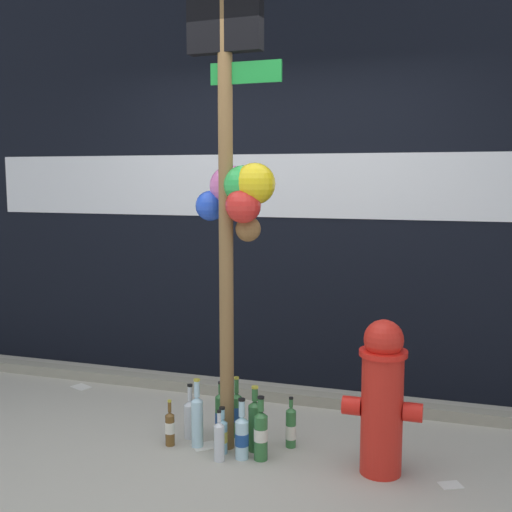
% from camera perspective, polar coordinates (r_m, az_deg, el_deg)
% --- Properties ---
extents(ground_plane, '(14.00, 14.00, 0.00)m').
position_cam_1_polar(ground_plane, '(3.69, -4.67, -19.05)').
color(ground_plane, '#ADA899').
extents(building_wall, '(10.00, 0.21, 3.57)m').
position_cam_1_polar(building_wall, '(4.93, 2.74, 8.95)').
color(building_wall, black).
rests_on(building_wall, ground_plane).
extents(curb_strip, '(8.00, 0.12, 0.08)m').
position_cam_1_polar(curb_strip, '(4.75, 1.11, -12.37)').
color(curb_strip, gray).
rests_on(curb_strip, ground_plane).
extents(memorial_post, '(0.57, 0.44, 2.68)m').
position_cam_1_polar(memorial_post, '(3.67, -1.97, 7.14)').
color(memorial_post, olive).
rests_on(memorial_post, ground_plane).
extents(fire_hydrant, '(0.43, 0.26, 0.87)m').
position_cam_1_polar(fire_hydrant, '(3.59, 11.36, -12.36)').
color(fire_hydrant, red).
rests_on(fire_hydrant, ground_plane).
extents(bottle_0, '(0.06, 0.06, 0.31)m').
position_cam_1_polar(bottle_0, '(3.96, 3.18, -15.25)').
color(bottle_0, '#337038').
rests_on(bottle_0, ground_plane).
extents(bottle_1, '(0.08, 0.08, 0.40)m').
position_cam_1_polar(bottle_1, '(3.89, -0.10, -14.95)').
color(bottle_1, '#337038').
rests_on(bottle_1, ground_plane).
extents(bottle_2, '(0.06, 0.06, 0.30)m').
position_cam_1_polar(bottle_2, '(3.79, -3.35, -16.31)').
color(bottle_2, silver).
rests_on(bottle_2, ground_plane).
extents(bottle_3, '(0.08, 0.08, 0.38)m').
position_cam_1_polar(bottle_3, '(3.78, 0.44, -15.79)').
color(bottle_3, '#337038').
rests_on(bottle_3, ground_plane).
extents(bottle_4, '(0.06, 0.06, 0.29)m').
position_cam_1_polar(bottle_4, '(4.01, -7.80, -15.13)').
color(bottle_4, brown).
rests_on(bottle_4, ground_plane).
extents(bottle_5, '(0.07, 0.07, 0.39)m').
position_cam_1_polar(bottle_5, '(4.09, -1.75, -14.03)').
color(bottle_5, '#337038').
rests_on(bottle_5, ground_plane).
extents(bottle_6, '(0.07, 0.07, 0.43)m').
position_cam_1_polar(bottle_6, '(3.95, -5.34, -14.48)').
color(bottle_6, '#B2DBEA').
rests_on(bottle_6, ground_plane).
extents(bottle_7, '(0.08, 0.08, 0.36)m').
position_cam_1_polar(bottle_7, '(3.80, -1.29, -15.96)').
color(bottle_7, '#B2DBEA').
rests_on(bottle_7, ground_plane).
extents(bottle_8, '(0.06, 0.06, 0.28)m').
position_cam_1_polar(bottle_8, '(3.88, -3.04, -15.85)').
color(bottle_8, '#93CCE0').
rests_on(bottle_8, ground_plane).
extents(bottle_9, '(0.07, 0.07, 0.36)m').
position_cam_1_polar(bottle_9, '(4.08, -3.24, -14.17)').
color(bottle_9, '#337038').
rests_on(bottle_9, ground_plane).
extents(bottle_10, '(0.08, 0.08, 0.35)m').
position_cam_1_polar(bottle_10, '(4.09, -5.97, -14.33)').
color(bottle_10, silver).
rests_on(bottle_10, ground_plane).
extents(litter_0, '(0.18, 0.18, 0.01)m').
position_cam_1_polar(litter_0, '(4.02, -4.65, -16.75)').
color(litter_0, silver).
rests_on(litter_0, ground_plane).
extents(litter_1, '(0.18, 0.16, 0.01)m').
position_cam_1_polar(litter_1, '(5.20, -15.54, -11.33)').
color(litter_1, silver).
rests_on(litter_1, ground_plane).
extents(litter_2, '(0.14, 0.13, 0.01)m').
position_cam_1_polar(litter_2, '(3.71, 17.20, -19.18)').
color(litter_2, silver).
rests_on(litter_2, ground_plane).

